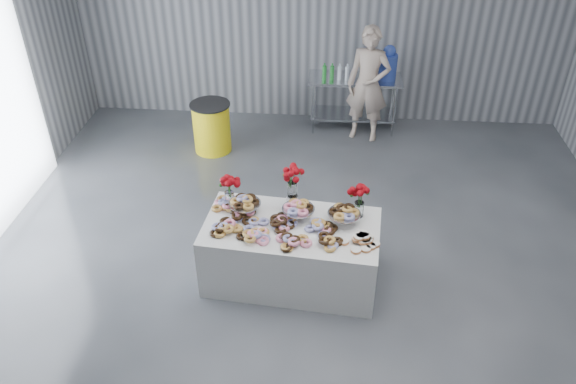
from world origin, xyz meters
name	(u,v)px	position (x,y,z in m)	size (l,w,h in m)	color
ground	(305,300)	(0.00, 0.00, 0.00)	(9.00, 9.00, 0.00)	#36393E
room_walls	(279,70)	(-0.27, 0.07, 2.64)	(8.04, 9.04, 4.02)	gray
display_table	(291,252)	(-0.18, 0.36, 0.38)	(1.90, 1.00, 0.75)	white
prep_table	(354,94)	(0.56, 4.10, 0.62)	(1.50, 0.60, 0.90)	silver
donut_mounds	(291,225)	(-0.18, 0.31, 0.80)	(1.80, 0.80, 0.09)	#B88443
cake_stand_left	(245,202)	(-0.72, 0.56, 0.89)	(0.36, 0.36, 0.17)	silver
cake_stand_mid	(298,208)	(-0.12, 0.50, 0.89)	(0.36, 0.36, 0.17)	silver
cake_stand_right	(344,212)	(0.38, 0.46, 0.89)	(0.36, 0.36, 0.17)	silver
danish_pile	(360,238)	(0.55, 0.14, 0.81)	(0.48, 0.48, 0.11)	white
bouquet_left	(229,184)	(-0.91, 0.67, 1.05)	(0.26, 0.26, 0.42)	white
bouquet_right	(360,194)	(0.54, 0.59, 1.05)	(0.26, 0.26, 0.42)	white
bouquet_center	(292,178)	(-0.20, 0.71, 1.13)	(0.26, 0.26, 0.57)	silver
water_jug	(388,64)	(1.06, 4.10, 1.15)	(0.28, 0.28, 0.55)	blue
drink_bottles	(336,71)	(0.24, 4.00, 1.04)	(0.54, 0.08, 0.27)	#268C33
person	(368,85)	(0.75, 3.80, 0.92)	(0.67, 0.44, 1.83)	#CC8C93
trash_barrel	(212,127)	(-1.64, 3.18, 0.40)	(0.62, 0.62, 0.79)	yellow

